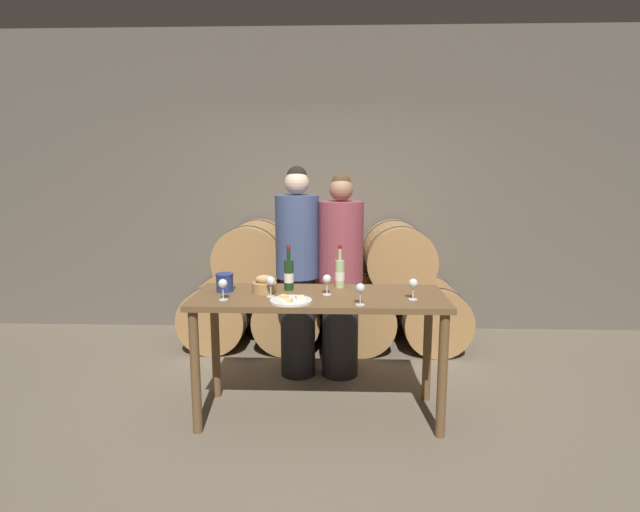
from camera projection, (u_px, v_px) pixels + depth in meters
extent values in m
plane|color=#726654|center=(319.00, 414.00, 3.61)|extent=(10.00, 10.00, 0.00)
cube|color=#60594F|center=(326.00, 184.00, 5.41)|extent=(10.00, 0.12, 3.20)
cylinder|color=#A87A47|center=(220.00, 311.00, 5.10)|extent=(0.65, 0.90, 0.65)
cylinder|color=#2D2D33|center=(213.00, 319.00, 4.82)|extent=(0.66, 0.02, 0.66)
cylinder|color=#2D2D33|center=(226.00, 303.00, 5.39)|extent=(0.66, 0.02, 0.66)
cylinder|color=#A87A47|center=(290.00, 312.00, 5.08)|extent=(0.65, 0.90, 0.65)
cylinder|color=#2D2D33|center=(287.00, 320.00, 4.80)|extent=(0.66, 0.02, 0.66)
cylinder|color=#2D2D33|center=(292.00, 304.00, 5.36)|extent=(0.66, 0.02, 0.66)
cylinder|color=#A87A47|center=(360.00, 312.00, 5.05)|extent=(0.65, 0.90, 0.65)
cylinder|color=#2D2D33|center=(361.00, 321.00, 4.77)|extent=(0.66, 0.02, 0.66)
cylinder|color=#2D2D33|center=(359.00, 305.00, 5.34)|extent=(0.66, 0.02, 0.66)
cylinder|color=#A87A47|center=(431.00, 313.00, 5.03)|extent=(0.65, 0.90, 0.65)
cylinder|color=#2D2D33|center=(437.00, 321.00, 4.75)|extent=(0.66, 0.02, 0.66)
cylinder|color=#2D2D33|center=(426.00, 305.00, 5.31)|extent=(0.66, 0.02, 0.66)
cylinder|color=#A87A47|center=(253.00, 255.00, 4.99)|extent=(0.65, 0.90, 0.65)
cylinder|color=#2D2D33|center=(248.00, 260.00, 4.71)|extent=(0.66, 0.02, 0.66)
cylinder|color=#2D2D33|center=(258.00, 251.00, 5.27)|extent=(0.66, 0.02, 0.66)
cylinder|color=#A87A47|center=(325.00, 256.00, 4.97)|extent=(0.65, 0.90, 0.65)
cylinder|color=#2D2D33|center=(324.00, 261.00, 4.68)|extent=(0.66, 0.02, 0.66)
cylinder|color=#2D2D33|center=(326.00, 251.00, 5.25)|extent=(0.66, 0.02, 0.66)
cylinder|color=#A87A47|center=(397.00, 256.00, 4.94)|extent=(0.65, 0.90, 0.65)
cylinder|color=#2D2D33|center=(401.00, 261.00, 4.66)|extent=(0.66, 0.02, 0.66)
cylinder|color=#2D2D33|center=(394.00, 251.00, 5.22)|extent=(0.66, 0.02, 0.66)
cylinder|color=brown|center=(195.00, 372.00, 3.30)|extent=(0.06, 0.06, 0.85)
cylinder|color=brown|center=(442.00, 376.00, 3.24)|extent=(0.06, 0.06, 0.85)
cylinder|color=brown|center=(215.00, 344.00, 3.84)|extent=(0.06, 0.06, 0.85)
cylinder|color=brown|center=(427.00, 346.00, 3.78)|extent=(0.06, 0.06, 0.85)
cube|color=brown|center=(319.00, 298.00, 3.46)|extent=(1.74, 0.67, 0.04)
cylinder|color=#232326|center=(298.00, 326.00, 4.26)|extent=(0.30, 0.30, 0.86)
cylinder|color=#3D4C75|center=(297.00, 236.00, 4.13)|extent=(0.36, 0.36, 0.68)
sphere|color=beige|center=(297.00, 183.00, 4.06)|extent=(0.20, 0.20, 0.20)
sphere|color=black|center=(297.00, 176.00, 4.06)|extent=(0.16, 0.16, 0.16)
cylinder|color=#232326|center=(340.00, 328.00, 4.25)|extent=(0.31, 0.31, 0.83)
cylinder|color=#8C3D47|center=(341.00, 241.00, 4.12)|extent=(0.37, 0.37, 0.66)
sphere|color=#997051|center=(341.00, 190.00, 4.05)|extent=(0.19, 0.19, 0.19)
sphere|color=#47331E|center=(341.00, 183.00, 4.05)|extent=(0.16, 0.16, 0.16)
cylinder|color=#193819|center=(289.00, 275.00, 3.58)|extent=(0.07, 0.07, 0.22)
cylinder|color=#193819|center=(289.00, 254.00, 3.56)|extent=(0.03, 0.03, 0.09)
cylinder|color=maroon|center=(289.00, 247.00, 3.55)|extent=(0.03, 0.03, 0.02)
cylinder|color=white|center=(289.00, 278.00, 3.59)|extent=(0.07, 0.07, 0.07)
cylinder|color=#ADBC7F|center=(340.00, 274.00, 3.66)|extent=(0.07, 0.07, 0.20)
cylinder|color=#ADBC7F|center=(340.00, 254.00, 3.64)|extent=(0.03, 0.03, 0.09)
cylinder|color=maroon|center=(340.00, 247.00, 3.63)|extent=(0.03, 0.03, 0.02)
cylinder|color=white|center=(340.00, 276.00, 3.67)|extent=(0.07, 0.07, 0.06)
cylinder|color=navy|center=(225.00, 282.00, 3.54)|extent=(0.12, 0.12, 0.13)
cylinder|color=navy|center=(224.00, 274.00, 3.53)|extent=(0.13, 0.13, 0.01)
cylinder|color=#A87F4C|center=(265.00, 288.00, 3.52)|extent=(0.17, 0.17, 0.07)
ellipsoid|color=tan|center=(264.00, 279.00, 3.51)|extent=(0.13, 0.08, 0.06)
cylinder|color=white|center=(291.00, 301.00, 3.27)|extent=(0.28, 0.28, 0.01)
cube|color=beige|center=(300.00, 297.00, 3.29)|extent=(0.07, 0.06, 0.02)
cube|color=#E0CC7F|center=(284.00, 297.00, 3.31)|extent=(0.07, 0.07, 0.02)
cube|color=beige|center=(289.00, 301.00, 3.21)|extent=(0.05, 0.06, 0.02)
cylinder|color=white|center=(223.00, 300.00, 3.32)|extent=(0.06, 0.06, 0.00)
cylinder|color=white|center=(223.00, 293.00, 3.31)|extent=(0.01, 0.01, 0.08)
sphere|color=white|center=(223.00, 284.00, 3.30)|extent=(0.06, 0.06, 0.06)
cylinder|color=white|center=(271.00, 297.00, 3.40)|extent=(0.06, 0.06, 0.00)
cylinder|color=white|center=(271.00, 290.00, 3.40)|extent=(0.01, 0.01, 0.08)
sphere|color=white|center=(271.00, 281.00, 3.38)|extent=(0.06, 0.06, 0.06)
cylinder|color=white|center=(327.00, 294.00, 3.46)|extent=(0.06, 0.06, 0.00)
cylinder|color=white|center=(327.00, 288.00, 3.45)|extent=(0.01, 0.01, 0.08)
sphere|color=white|center=(327.00, 279.00, 3.44)|extent=(0.06, 0.06, 0.06)
cylinder|color=white|center=(360.00, 305.00, 3.20)|extent=(0.06, 0.06, 0.00)
cylinder|color=white|center=(360.00, 298.00, 3.19)|extent=(0.01, 0.01, 0.08)
sphere|color=white|center=(360.00, 288.00, 3.18)|extent=(0.06, 0.06, 0.06)
cylinder|color=white|center=(413.00, 299.00, 3.33)|extent=(0.06, 0.06, 0.00)
cylinder|color=white|center=(413.00, 293.00, 3.32)|extent=(0.01, 0.01, 0.08)
sphere|color=white|center=(413.00, 283.00, 3.31)|extent=(0.06, 0.06, 0.06)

